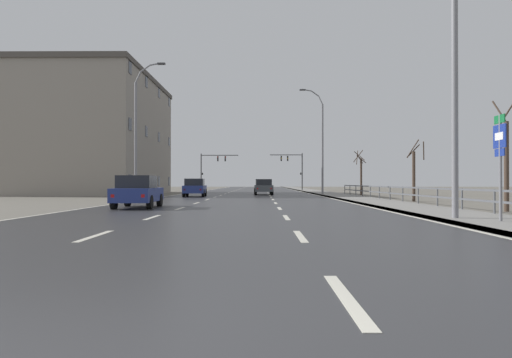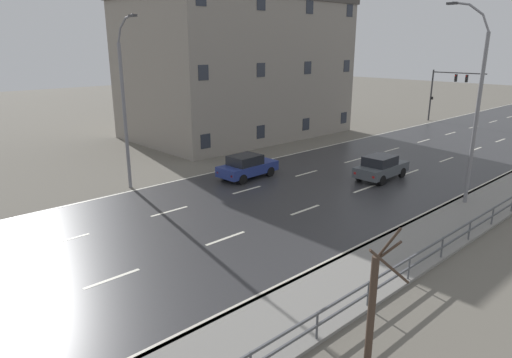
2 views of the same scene
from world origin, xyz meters
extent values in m
cube|color=#666056|center=(0.00, 48.00, -0.06)|extent=(160.00, 160.00, 0.12)
cube|color=#303033|center=(0.00, 60.00, 0.01)|extent=(14.00, 120.00, 0.02)
cube|color=beige|center=(-2.33, 23.60, 0.02)|extent=(0.16, 2.20, 0.01)
cube|color=beige|center=(-2.33, 29.00, 0.02)|extent=(0.16, 2.20, 0.01)
cube|color=beige|center=(-2.33, 34.40, 0.02)|extent=(0.16, 2.20, 0.01)
cube|color=beige|center=(-2.33, 39.80, 0.02)|extent=(0.16, 2.20, 0.01)
cube|color=beige|center=(-2.33, 45.20, 0.02)|extent=(0.16, 2.20, 0.01)
cube|color=beige|center=(-2.33, 50.60, 0.02)|extent=(0.16, 2.20, 0.01)
cube|color=beige|center=(-2.33, 56.00, 0.02)|extent=(0.16, 2.20, 0.01)
cube|color=beige|center=(-2.33, 61.40, 0.02)|extent=(0.16, 2.20, 0.01)
cube|color=beige|center=(-2.33, 66.80, 0.02)|extent=(0.16, 2.20, 0.01)
cube|color=beige|center=(-2.33, 72.20, 0.02)|extent=(0.16, 2.20, 0.01)
cube|color=beige|center=(-2.33, 77.60, 0.02)|extent=(0.16, 2.20, 0.01)
cube|color=beige|center=(2.33, 23.60, 0.02)|extent=(0.16, 2.20, 0.01)
cube|color=beige|center=(2.33, 29.00, 0.02)|extent=(0.16, 2.20, 0.01)
cube|color=beige|center=(2.33, 34.40, 0.02)|extent=(0.16, 2.20, 0.01)
cube|color=beige|center=(2.33, 39.80, 0.02)|extent=(0.16, 2.20, 0.01)
cube|color=beige|center=(2.33, 45.20, 0.02)|extent=(0.16, 2.20, 0.01)
cube|color=beige|center=(2.33, 50.60, 0.02)|extent=(0.16, 2.20, 0.01)
cube|color=beige|center=(2.33, 56.00, 0.02)|extent=(0.16, 2.20, 0.01)
cube|color=beige|center=(2.33, 61.40, 0.02)|extent=(0.16, 2.20, 0.01)
cube|color=beige|center=(-6.85, 60.00, 0.02)|extent=(0.16, 120.00, 0.01)
cylinder|color=#515459|center=(9.85, 26.35, 0.50)|extent=(0.07, 0.07, 1.00)
cylinder|color=#515459|center=(9.85, 28.93, 0.50)|extent=(0.07, 0.07, 1.00)
cylinder|color=#515459|center=(9.85, 31.52, 0.50)|extent=(0.07, 0.07, 1.00)
cylinder|color=#515459|center=(9.85, 34.10, 0.50)|extent=(0.07, 0.07, 1.00)
cylinder|color=#515459|center=(9.85, 36.69, 0.50)|extent=(0.07, 0.07, 1.00)
cylinder|color=#515459|center=(9.85, 39.28, 0.50)|extent=(0.07, 0.07, 1.00)
cylinder|color=#515459|center=(9.85, 41.86, 0.50)|extent=(0.07, 0.07, 1.00)
cylinder|color=slate|center=(7.60, 41.56, 4.50)|extent=(0.20, 0.20, 9.00)
cylinder|color=slate|center=(7.41, 41.56, 9.41)|extent=(0.48, 0.11, 0.85)
cylinder|color=slate|center=(6.86, 41.56, 10.07)|extent=(0.79, 0.11, 0.60)
cylinder|color=slate|center=(6.06, 41.56, 10.40)|extent=(0.90, 0.11, 0.26)
cube|color=#333335|center=(5.62, 41.56, 10.42)|extent=(0.56, 0.24, 0.12)
cylinder|color=slate|center=(-7.60, 29.53, 4.26)|extent=(0.20, 0.20, 8.52)
cylinder|color=slate|center=(-7.42, 29.53, 8.89)|extent=(0.45, 0.11, 0.80)
cylinder|color=slate|center=(-6.90, 29.53, 9.51)|extent=(0.75, 0.11, 0.57)
cylinder|color=slate|center=(-6.15, 29.53, 9.82)|extent=(0.84, 0.11, 0.25)
cube|color=#333335|center=(-5.74, 29.53, 9.85)|extent=(0.56, 0.24, 0.12)
cylinder|color=#38383A|center=(-7.90, 67.70, 2.89)|extent=(0.18, 0.18, 5.78)
cylinder|color=#38383A|center=(-4.97, 67.70, 5.53)|extent=(5.87, 0.12, 0.12)
cube|color=black|center=(-5.26, 67.70, 4.98)|extent=(0.20, 0.28, 0.80)
sphere|color=red|center=(-5.26, 67.55, 5.24)|extent=(0.14, 0.14, 0.14)
sphere|color=#2D2D2D|center=(-5.26, 67.55, 4.98)|extent=(0.14, 0.14, 0.14)
sphere|color=#2D2D2D|center=(-5.26, 67.55, 4.72)|extent=(0.14, 0.14, 0.14)
cube|color=black|center=(-4.09, 67.70, 4.98)|extent=(0.20, 0.28, 0.80)
sphere|color=red|center=(-4.09, 67.55, 5.24)|extent=(0.14, 0.14, 0.14)
sphere|color=#2D2D2D|center=(-4.09, 67.55, 4.98)|extent=(0.14, 0.14, 0.14)
sphere|color=#2D2D2D|center=(-4.09, 67.55, 4.72)|extent=(0.14, 0.14, 0.14)
cube|color=black|center=(-7.68, 67.65, 2.60)|extent=(0.18, 0.12, 0.32)
cube|color=navy|center=(-4.27, 36.20, 0.65)|extent=(1.96, 4.18, 0.64)
cube|color=black|center=(-4.25, 35.95, 1.27)|extent=(1.66, 2.08, 0.60)
cube|color=slate|center=(-4.30, 36.90, 1.25)|extent=(1.41, 0.15, 0.51)
cylinder|color=black|center=(-3.52, 37.51, 0.33)|extent=(0.25, 0.67, 0.66)
cylinder|color=black|center=(-5.14, 37.43, 0.33)|extent=(0.25, 0.67, 0.66)
cylinder|color=black|center=(-3.39, 34.97, 0.33)|extent=(0.25, 0.67, 0.66)
cylinder|color=black|center=(-5.01, 34.89, 0.33)|extent=(0.25, 0.67, 0.66)
cube|color=red|center=(-4.82, 34.14, 0.65)|extent=(0.16, 0.05, 0.14)
cube|color=red|center=(-3.51, 34.20, 0.65)|extent=(0.16, 0.05, 0.14)
cube|color=#474C51|center=(1.76, 42.45, 0.65)|extent=(1.90, 4.16, 0.64)
cube|color=black|center=(1.77, 42.20, 1.27)|extent=(1.63, 2.05, 0.60)
cube|color=slate|center=(1.73, 43.15, 1.25)|extent=(1.41, 0.13, 0.51)
cylinder|color=black|center=(2.52, 43.75, 0.33)|extent=(0.24, 0.67, 0.66)
cylinder|color=black|center=(0.90, 43.70, 0.33)|extent=(0.24, 0.67, 0.66)
cylinder|color=black|center=(2.61, 41.21, 0.33)|extent=(0.24, 0.67, 0.66)
cylinder|color=black|center=(0.99, 41.16, 0.33)|extent=(0.24, 0.67, 0.66)
cube|color=red|center=(1.17, 40.40, 0.65)|extent=(0.16, 0.05, 0.14)
cube|color=red|center=(2.49, 40.45, 0.65)|extent=(0.16, 0.05, 0.14)
cube|color=gray|center=(-16.62, 45.86, 6.08)|extent=(12.69, 19.63, 12.16)
cube|color=#4C4742|center=(-16.62, 45.86, 12.41)|extent=(12.94, 20.02, 0.50)
cube|color=#282D38|center=(-10.26, 37.24, 1.40)|extent=(0.04, 0.90, 1.10)
cube|color=#282D38|center=(-10.26, 42.99, 1.40)|extent=(0.04, 0.90, 1.10)
cube|color=#282D38|center=(-10.26, 48.73, 1.40)|extent=(0.04, 0.90, 1.10)
cube|color=#282D38|center=(-10.26, 54.48, 1.40)|extent=(0.04, 0.90, 1.10)
cube|color=#282D38|center=(-10.26, 37.24, 6.48)|extent=(0.04, 0.90, 1.10)
cube|color=#282D38|center=(-10.26, 42.99, 6.48)|extent=(0.04, 0.90, 1.10)
cube|color=#282D38|center=(-10.26, 48.73, 6.48)|extent=(0.04, 0.90, 1.10)
cube|color=#282D38|center=(-10.26, 54.48, 6.48)|extent=(0.04, 0.90, 1.10)
cube|color=#282D38|center=(-10.26, 42.99, 11.56)|extent=(0.04, 0.90, 1.10)
cube|color=#282D38|center=(-10.26, 48.73, 11.56)|extent=(0.04, 0.90, 1.10)
cube|color=#282D38|center=(-10.26, 54.48, 11.56)|extent=(0.04, 0.90, 1.10)
cylinder|color=#423328|center=(11.46, 26.54, 1.63)|extent=(0.20, 0.20, 3.27)
cylinder|color=#423328|center=(11.56, 26.92, 3.32)|extent=(0.83, 0.29, 0.91)
cylinder|color=#423328|center=(11.52, 26.90, 3.48)|extent=(0.79, 0.21, 1.23)
cylinder|color=#423328|center=(12.01, 26.27, 3.29)|extent=(0.51, 1.18, 1.15)
camera|label=1|loc=(1.42, -2.73, 1.24)|focal=31.41mm
camera|label=2|loc=(16.91, 17.45, 8.29)|focal=31.46mm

